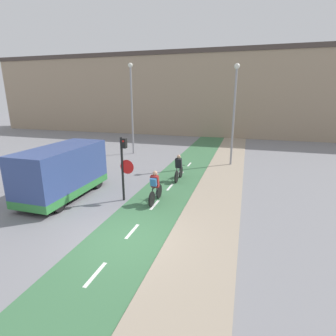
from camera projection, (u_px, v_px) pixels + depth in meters
name	position (u px, v px, depth m)	size (l,w,h in m)	color
ground_plane	(126.00, 239.00, 9.18)	(120.00, 120.00, 0.00)	gray
bike_lane	(126.00, 238.00, 9.18)	(2.77, 60.00, 0.02)	#3D7047
sidewalk_strip	(199.00, 250.00, 8.46)	(2.40, 60.00, 0.05)	gray
building_row_background	(217.00, 94.00, 31.86)	(60.00, 5.20, 9.82)	gray
traffic_light_pole	(124.00, 162.00, 12.03)	(0.67, 0.25, 3.03)	black
street_lamp_far	(132.00, 100.00, 21.28)	(0.36, 0.36, 7.28)	gray
street_lamp_sidewalk	(234.00, 105.00, 17.67)	(0.36, 0.36, 6.84)	gray
cyclist_near	(155.00, 188.00, 12.06)	(0.46, 1.74, 1.54)	black
cyclist_far	(179.00, 169.00, 15.28)	(0.46, 1.74, 1.54)	black
van	(63.00, 173.00, 12.66)	(2.00, 4.83, 2.49)	#334784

